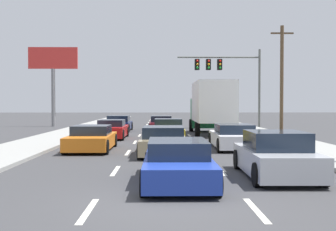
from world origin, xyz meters
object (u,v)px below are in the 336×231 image
Objects in this scene: car_blue at (178,163)px; roadside_billboard at (53,69)px; car_tan at (163,141)px; car_yellow at (168,130)px; car_orange at (92,139)px; car_silver at (276,156)px; car_red at (112,130)px; car_maroon at (161,124)px; box_truck at (211,105)px; traffic_signal_mast at (222,70)px; car_navy at (119,124)px; car_white at (233,137)px; utility_pole_mid at (282,77)px.

roadside_billboard is (-10.72, 28.39, 4.94)m from car_blue.
car_yellow is at bearing 87.33° from car_tan.
car_orange is 1.06× the size of car_silver.
car_red is 7.46m from car_maroon.
car_tan is 1.03× the size of car_blue.
box_truck is (3.10, 17.99, 1.54)m from car_blue.
box_truck reaches higher than car_red.
car_red is 1.02× the size of car_yellow.
car_tan is at bearing -106.62° from box_truck.
car_yellow is 0.55× the size of traffic_signal_mast.
car_blue reaches higher than car_orange.
car_silver is at bearing -80.65° from car_maroon.
traffic_signal_mast is (8.80, 3.85, 4.63)m from car_navy.
traffic_signal_mast is 15.96m from roadside_billboard.
car_navy is at bearing 117.59° from car_white.
car_white is 0.61× the size of traffic_signal_mast.
car_silver is 0.50× the size of utility_pole_mid.
car_red is at bearing 111.07° from car_tan.
car_silver is at bearing -72.11° from car_navy.
car_white is (6.70, 0.66, 0.02)m from car_orange.
car_blue is 0.57× the size of box_truck.
car_blue is at bearing -163.86° from car_silver.
car_silver is at bearing -76.79° from car_yellow.
box_truck is at bearing -28.38° from car_navy.
traffic_signal_mast is at bearing 74.41° from car_tan.
traffic_signal_mast reaches higher than car_blue.
car_blue is (0.47, -21.47, -0.01)m from car_maroon.
traffic_signal_mast is (5.35, 19.16, 4.64)m from car_tan.
car_white reaches higher than car_blue.
traffic_signal_mast is (8.67, 17.59, 4.67)m from car_orange.
car_tan is 0.58× the size of box_truck.
box_truck is at bearing -36.94° from roadside_billboard.
traffic_signal_mast is at bearing 135.32° from utility_pole_mid.
utility_pole_mid is (9.11, 21.50, 3.76)m from car_blue.
roadside_billboard is at bearing 136.05° from car_navy.
car_navy is 10.66m from traffic_signal_mast.
car_maroon is 5.21m from box_truck.
roadside_billboard is (-10.25, 6.92, 4.94)m from car_maroon.
car_red is 0.92× the size of car_blue.
box_truck is (3.46, 11.58, 1.52)m from car_tan.
car_silver is at bearing -63.64° from roadside_billboard.
car_maroon is (3.35, -0.26, -0.02)m from car_navy.
car_orange is 0.96× the size of car_white.
roadside_billboard is at bearing 117.63° from car_red.
car_orange is 13.86m from car_maroon.
car_maroon is at bearing -179.81° from utility_pole_mid.
car_blue is at bearing -76.42° from car_red.
utility_pole_mid reaches higher than car_orange.
car_maroon is 1.16× the size of car_yellow.
car_navy reaches higher than car_white.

